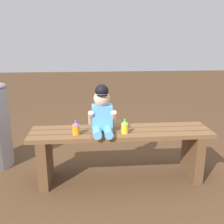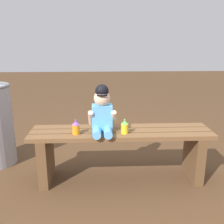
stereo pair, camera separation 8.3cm
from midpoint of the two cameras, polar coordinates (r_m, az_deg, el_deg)
The scene contains 5 objects.
ground_plane at distance 2.43m, azimuth 0.86°, elevation -14.39°, with size 16.00×16.00×0.00m, color #4C331E.
park_bench at distance 2.29m, azimuth 0.89°, elevation -7.60°, with size 1.56×0.35×0.46m.
child_figure at distance 2.14m, azimuth -3.31°, elevation 0.02°, with size 0.23×0.27×0.40m.
sippy_cup_left at distance 2.14m, azimuth -9.09°, elevation -3.51°, with size 0.06×0.06×0.12m.
sippy_cup_right at distance 2.14m, azimuth 1.73°, elevation -3.25°, with size 0.06×0.06×0.12m.
Camera 1 is at (-0.25, -2.08, 1.22)m, focal length 41.31 mm.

